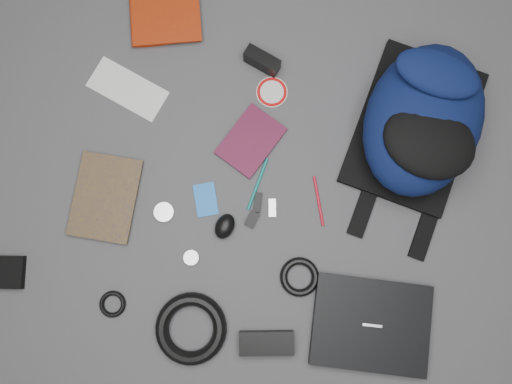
% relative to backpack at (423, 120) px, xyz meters
% --- Properties ---
extents(ground, '(4.00, 4.00, 0.00)m').
position_rel_backpack_xyz_m(ground, '(-0.39, -0.29, -0.10)').
color(ground, '#4F4F51').
rests_on(ground, ground).
extents(backpack, '(0.39, 0.52, 0.20)m').
position_rel_backpack_xyz_m(backpack, '(0.00, 0.00, 0.00)').
color(backpack, black).
rests_on(backpack, ground).
extents(laptop, '(0.34, 0.28, 0.03)m').
position_rel_backpack_xyz_m(laptop, '(-0.01, -0.57, -0.08)').
color(laptop, black).
rests_on(laptop, ground).
extents(textbook_red, '(0.28, 0.33, 0.03)m').
position_rel_backpack_xyz_m(textbook_red, '(-0.89, 0.17, -0.09)').
color(textbook_red, maroon).
rests_on(textbook_red, ground).
extents(comic_book, '(0.19, 0.25, 0.02)m').
position_rel_backpack_xyz_m(comic_book, '(-0.89, -0.40, -0.09)').
color(comic_book, '#9E760B').
rests_on(comic_book, ground).
extents(envelope, '(0.24, 0.16, 0.00)m').
position_rel_backpack_xyz_m(envelope, '(-0.83, -0.08, -0.10)').
color(envelope, silver).
rests_on(envelope, ground).
extents(dvd_case, '(0.19, 0.22, 0.01)m').
position_rel_backpack_xyz_m(dvd_case, '(-0.44, -0.14, -0.09)').
color(dvd_case, '#400C20').
rests_on(dvd_case, ground).
extents(compact_camera, '(0.11, 0.07, 0.06)m').
position_rel_backpack_xyz_m(compact_camera, '(-0.46, 0.09, -0.07)').
color(compact_camera, black).
rests_on(compact_camera, ground).
extents(sticker_disc, '(0.11, 0.11, 0.00)m').
position_rel_backpack_xyz_m(sticker_disc, '(-0.42, 0.01, -0.10)').
color(sticker_disc, silver).
rests_on(sticker_disc, ground).
extents(pen_teal, '(0.03, 0.15, 0.01)m').
position_rel_backpack_xyz_m(pen_teal, '(-0.40, -0.26, -0.10)').
color(pen_teal, '#0C716A').
rests_on(pen_teal, ground).
extents(pen_red, '(0.06, 0.13, 0.01)m').
position_rel_backpack_xyz_m(pen_red, '(-0.22, -0.27, -0.10)').
color(pen_red, '#B50D22').
rests_on(pen_red, ground).
extents(id_badge, '(0.09, 0.11, 0.00)m').
position_rel_backpack_xyz_m(id_badge, '(-0.53, -0.34, -0.10)').
color(id_badge, blue).
rests_on(id_badge, ground).
extents(usb_black, '(0.03, 0.06, 0.01)m').
position_rel_backpack_xyz_m(usb_black, '(-0.38, -0.31, -0.10)').
color(usb_black, black).
rests_on(usb_black, ground).
extents(usb_silver, '(0.03, 0.05, 0.01)m').
position_rel_backpack_xyz_m(usb_silver, '(-0.34, -0.32, -0.10)').
color(usb_silver, '#B8B8BA').
rests_on(usb_silver, ground).
extents(key_fob, '(0.04, 0.05, 0.01)m').
position_rel_backpack_xyz_m(key_fob, '(-0.39, -0.36, -0.09)').
color(key_fob, black).
rests_on(key_fob, ground).
extents(mouse, '(0.06, 0.08, 0.04)m').
position_rel_backpack_xyz_m(mouse, '(-0.46, -0.40, -0.08)').
color(mouse, black).
rests_on(mouse, ground).
extents(headphone_left, '(0.07, 0.07, 0.01)m').
position_rel_backpack_xyz_m(headphone_left, '(-0.63, -0.40, -0.09)').
color(headphone_left, silver).
rests_on(headphone_left, ground).
extents(headphone_right, '(0.05, 0.05, 0.01)m').
position_rel_backpack_xyz_m(headphone_right, '(-0.53, -0.50, -0.10)').
color(headphone_right, '#ACACAE').
rests_on(headphone_right, ground).
extents(cable_coil, '(0.11, 0.11, 0.02)m').
position_rel_backpack_xyz_m(cable_coil, '(-0.22, -0.49, -0.09)').
color(cable_coil, black).
rests_on(cable_coil, ground).
extents(power_brick, '(0.16, 0.10, 0.04)m').
position_rel_backpack_xyz_m(power_brick, '(-0.27, -0.68, -0.08)').
color(power_brick, black).
rests_on(power_brick, ground).
extents(power_cord_coil, '(0.22, 0.22, 0.04)m').
position_rel_backpack_xyz_m(power_cord_coil, '(-0.48, -0.69, -0.08)').
color(power_cord_coil, black).
rests_on(power_cord_coil, ground).
extents(pouch, '(0.11, 0.11, 0.02)m').
position_rel_backpack_xyz_m(pouch, '(-1.01, -0.66, -0.09)').
color(pouch, black).
rests_on(pouch, ground).
extents(earbud_coil, '(0.10, 0.10, 0.01)m').
position_rel_backpack_xyz_m(earbud_coil, '(-0.71, -0.68, -0.09)').
color(earbud_coil, black).
rests_on(earbud_coil, ground).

